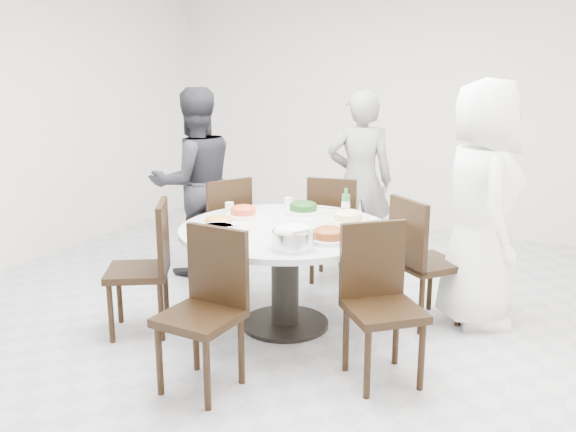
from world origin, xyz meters
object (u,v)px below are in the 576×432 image
at_px(chair_s, 199,314).
at_px(diner_middle, 360,181).
at_px(diner_right, 481,204).
at_px(diner_left, 195,183).
at_px(chair_nw, 219,231).
at_px(chair_ne, 428,261).
at_px(chair_se, 384,307).
at_px(dining_table, 285,277).
at_px(beverage_bottle, 346,202).
at_px(soup_bowl, 217,232).
at_px(chair_n, 336,228).
at_px(rice_bowl, 293,239).
at_px(chair_sw, 137,268).

height_order(chair_s, diner_middle, diner_middle).
bearing_deg(diner_right, diner_left, 65.72).
height_order(chair_nw, diner_middle, diner_middle).
bearing_deg(chair_ne, chair_se, 127.54).
distance_m(dining_table, chair_s, 1.03).
bearing_deg(diner_right, beverage_bottle, 78.07).
bearing_deg(chair_nw, soup_bowl, 60.19).
relative_size(dining_table, chair_n, 1.58).
bearing_deg(chair_ne, rice_bowl, 95.55).
relative_size(diner_left, beverage_bottle, 7.91).
height_order(diner_right, diner_left, diner_right).
height_order(chair_s, soup_bowl, chair_s).
height_order(chair_se, rice_bowl, chair_se).
relative_size(chair_nw, diner_left, 0.56).
xyz_separation_m(chair_s, chair_se, (0.93, 0.56, 0.00)).
xyz_separation_m(chair_se, diner_middle, (-0.84, 1.98, 0.35)).
relative_size(dining_table, diner_left, 0.89).
bearing_deg(rice_bowl, beverage_bottle, 89.85).
height_order(chair_sw, diner_middle, diner_middle).
bearing_deg(diner_left, dining_table, 96.23).
bearing_deg(chair_sw, diner_left, 164.81).
bearing_deg(beverage_bottle, diner_middle, 103.08).
height_order(chair_sw, rice_bowl, chair_sw).
relative_size(diner_left, rice_bowl, 6.24).
distance_m(chair_n, chair_se, 1.80).
bearing_deg(rice_bowl, dining_table, 121.36).
xyz_separation_m(dining_table, chair_ne, (0.91, 0.52, 0.10)).
height_order(chair_n, chair_sw, same).
height_order(chair_ne, diner_left, diner_left).
relative_size(chair_s, rice_bowl, 3.52).
xyz_separation_m(chair_s, diner_middle, (0.09, 2.54, 0.35)).
xyz_separation_m(chair_ne, soup_bowl, (-1.21, -0.95, 0.31)).
distance_m(dining_table, rice_bowl, 0.67).
bearing_deg(soup_bowl, chair_ne, 38.15).
xyz_separation_m(soup_bowl, beverage_bottle, (0.57, 0.93, 0.07)).
distance_m(chair_n, chair_sw, 1.84).
relative_size(chair_s, diner_middle, 0.57).
bearing_deg(diner_left, beverage_bottle, 117.88).
xyz_separation_m(chair_sw, rice_bowl, (1.16, 0.10, 0.33)).
distance_m(chair_sw, diner_right, 2.49).
height_order(chair_n, chair_s, same).
height_order(chair_n, soup_bowl, chair_n).
relative_size(chair_sw, diner_middle, 0.57).
height_order(chair_n, diner_right, diner_right).
bearing_deg(chair_ne, chair_sw, 69.70).
height_order(chair_s, chair_se, same).
bearing_deg(rice_bowl, chair_n, 101.05).
height_order(chair_sw, beverage_bottle, beverage_bottle).
distance_m(chair_ne, rice_bowl, 1.20).
xyz_separation_m(dining_table, diner_left, (-1.25, 0.74, 0.47)).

